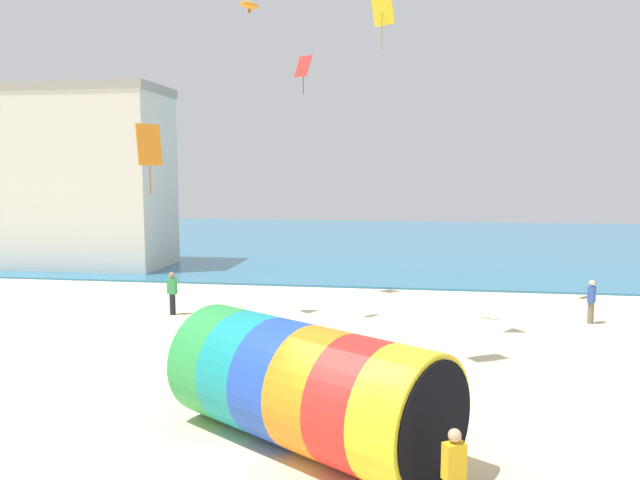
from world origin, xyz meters
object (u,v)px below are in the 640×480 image
at_px(kite_yellow_diamond, 382,8).
at_px(bystander_mid_beach, 591,301).
at_px(kite_orange_diamond, 149,146).
at_px(bystander_near_water, 172,293).
at_px(kite_handler, 454,477).
at_px(giant_inflatable_tube, 307,387).
at_px(kite_red_diamond, 303,67).
at_px(kite_orange_parafoil, 249,5).

height_order(kite_yellow_diamond, bystander_mid_beach, kite_yellow_diamond).
bearing_deg(bystander_mid_beach, kite_orange_diamond, -140.97).
bearing_deg(bystander_near_water, bystander_mid_beach, 3.32).
relative_size(kite_handler, bystander_near_water, 0.96).
xyz_separation_m(giant_inflatable_tube, kite_yellow_diamond, (0.98, 10.24, 10.23)).
height_order(kite_handler, bystander_near_water, bystander_near_water).
relative_size(giant_inflatable_tube, bystander_mid_beach, 3.96).
distance_m(kite_yellow_diamond, bystander_mid_beach, 13.48).
distance_m(giant_inflatable_tube, bystander_mid_beach, 15.10).
relative_size(kite_handler, kite_orange_diamond, 1.02).
bearing_deg(kite_orange_diamond, kite_red_diamond, 84.75).
relative_size(kite_red_diamond, bystander_near_water, 0.98).
bearing_deg(bystander_mid_beach, giant_inflatable_tube, -126.51).
xyz_separation_m(kite_orange_parafoil, bystander_near_water, (-3.68, 1.21, -10.83)).
relative_size(kite_red_diamond, kite_orange_parafoil, 2.06).
relative_size(kite_handler, bystander_mid_beach, 1.00).
xyz_separation_m(kite_red_diamond, kite_yellow_diamond, (3.74, -5.21, 1.12)).
bearing_deg(bystander_near_water, kite_red_diamond, 42.45).
bearing_deg(kite_orange_parafoil, bystander_near_water, 161.83).
bearing_deg(bystander_mid_beach, kite_orange_parafoil, -170.38).
bearing_deg(bystander_near_water, kite_orange_diamond, -70.50).
xyz_separation_m(kite_handler, bystander_mid_beach, (6.10, 14.73, 0.00)).
bearing_deg(bystander_near_water, giant_inflatable_tube, -56.35).
bearing_deg(bystander_near_water, kite_handler, -53.16).
height_order(kite_handler, bystander_mid_beach, bystander_mid_beach).
height_order(kite_red_diamond, kite_orange_parafoil, kite_orange_parafoil).
relative_size(giant_inflatable_tube, kite_yellow_diamond, 3.21).
distance_m(kite_handler, kite_yellow_diamond, 16.81).
bearing_deg(kite_handler, bystander_mid_beach, 67.52).
height_order(giant_inflatable_tube, kite_orange_parafoil, kite_orange_parafoil).
distance_m(kite_red_diamond, kite_orange_parafoil, 5.73).
height_order(kite_red_diamond, bystander_near_water, kite_red_diamond).
distance_m(kite_orange_diamond, bystander_near_water, 11.59).
xyz_separation_m(kite_red_diamond, kite_orange_parafoil, (-1.00, -5.48, 1.31)).
xyz_separation_m(kite_handler, kite_red_diamond, (-5.65, 18.06, 9.57)).
height_order(giant_inflatable_tube, kite_orange_diamond, kite_orange_diamond).
xyz_separation_m(kite_orange_diamond, kite_orange_parafoil, (0.28, 8.40, 5.30)).
bearing_deg(kite_red_diamond, kite_handler, -72.63).
relative_size(kite_orange_diamond, bystander_near_water, 0.94).
bearing_deg(giant_inflatable_tube, bystander_mid_beach, 53.49).
bearing_deg(kite_handler, bystander_near_water, 126.84).
relative_size(kite_orange_diamond, kite_red_diamond, 0.96).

